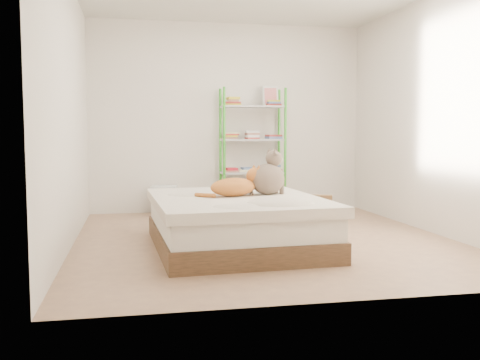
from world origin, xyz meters
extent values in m
cube|color=tan|center=(0.00, 0.00, 0.00)|extent=(3.80, 4.20, 0.01)
cube|color=white|center=(0.00, 2.10, 1.30)|extent=(3.80, 0.01, 2.60)
cube|color=white|center=(0.00, -2.10, 1.30)|extent=(3.80, 0.01, 2.60)
cube|color=white|center=(-1.90, 0.00, 1.30)|extent=(0.01, 4.20, 2.60)
cube|color=white|center=(1.90, 0.00, 1.30)|extent=(0.01, 4.20, 2.60)
cube|color=brown|center=(-0.36, -0.33, 0.09)|extent=(1.59, 1.95, 0.19)
cube|color=silver|center=(-0.36, -0.33, 0.29)|extent=(1.54, 1.89, 0.21)
cube|color=beige|center=(-0.36, -0.33, 0.44)|extent=(1.62, 1.98, 0.09)
cylinder|color=green|center=(-0.12, 1.72, 0.85)|extent=(0.04, 0.04, 1.70)
cylinder|color=green|center=(-0.12, 2.04, 0.85)|extent=(0.04, 0.04, 1.70)
cylinder|color=green|center=(0.72, 1.72, 0.85)|extent=(0.04, 0.04, 1.70)
cylinder|color=green|center=(0.72, 2.04, 0.85)|extent=(0.04, 0.04, 1.70)
cube|color=#B5B5B5|center=(0.30, 1.88, 0.10)|extent=(0.86, 0.34, 0.02)
cube|color=#B5B5B5|center=(0.30, 1.88, 0.55)|extent=(0.86, 0.34, 0.02)
cube|color=#B5B5B5|center=(0.30, 1.88, 1.00)|extent=(0.86, 0.34, 0.02)
cube|color=#B5B5B5|center=(0.30, 1.88, 1.45)|extent=(0.86, 0.34, 0.02)
cube|color=red|center=(0.00, 1.88, 0.16)|extent=(0.20, 0.16, 0.09)
cube|color=red|center=(0.60, 1.88, 0.16)|extent=(0.20, 0.16, 0.09)
cube|color=red|center=(0.00, 1.88, 0.61)|extent=(0.20, 0.16, 0.09)
cube|color=red|center=(0.20, 1.88, 0.61)|extent=(0.20, 0.16, 0.09)
cube|color=red|center=(0.40, 1.88, 0.61)|extent=(0.20, 0.16, 0.09)
cube|color=red|center=(0.60, 1.88, 0.61)|extent=(0.20, 0.16, 0.09)
cube|color=red|center=(0.00, 1.88, 1.06)|extent=(0.20, 0.16, 0.09)
cube|color=red|center=(0.30, 1.88, 1.06)|extent=(0.20, 0.16, 0.09)
cube|color=red|center=(0.60, 1.88, 1.06)|extent=(0.20, 0.16, 0.09)
cube|color=red|center=(0.00, 1.88, 1.51)|extent=(0.20, 0.16, 0.09)
cube|color=red|center=(0.60, 1.88, 1.51)|extent=(0.20, 0.16, 0.09)
cube|color=white|center=(0.56, 1.93, 1.60)|extent=(0.22, 0.06, 0.28)
cube|color=red|center=(0.56, 1.92, 1.60)|extent=(0.17, 0.04, 0.22)
cube|color=tan|center=(0.85, 0.92, 0.16)|extent=(0.56, 0.51, 0.32)
cube|color=#6A389D|center=(0.92, 0.74, 0.15)|extent=(0.26, 0.11, 0.07)
cube|color=tan|center=(0.85, 0.74, 0.32)|extent=(0.48, 0.30, 0.10)
cube|color=white|center=(-0.91, 1.85, 0.18)|extent=(0.35, 0.31, 0.36)
cube|color=white|center=(-0.91, 1.85, 0.37)|extent=(0.38, 0.35, 0.03)
camera|label=1|loc=(-1.30, -5.28, 1.09)|focal=40.00mm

